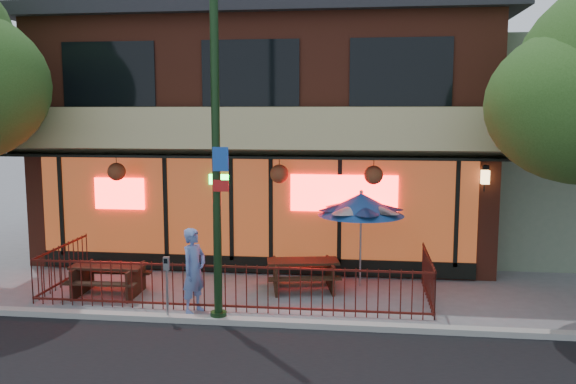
{
  "coord_description": "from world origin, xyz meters",
  "views": [
    {
      "loc": [
        2.77,
        -11.62,
        4.09
      ],
      "look_at": [
        1.07,
        2.0,
        2.26
      ],
      "focal_mm": 38.0,
      "sensor_mm": 36.0,
      "label": 1
    }
  ],
  "objects_px": {
    "pedestrian": "(194,271)",
    "patio_umbrella": "(361,204)",
    "picnic_table_right": "(303,270)",
    "parking_meter_near": "(167,278)",
    "picnic_table_left": "(109,275)",
    "street_light": "(216,161)"
  },
  "relations": [
    {
      "from": "pedestrian",
      "to": "patio_umbrella",
      "type": "bearing_deg",
      "value": -32.33
    },
    {
      "from": "street_light",
      "to": "parking_meter_near",
      "type": "height_order",
      "value": "street_light"
    },
    {
      "from": "picnic_table_left",
      "to": "parking_meter_near",
      "type": "xyz_separation_m",
      "value": [
        1.84,
        -1.49,
        0.42
      ]
    },
    {
      "from": "picnic_table_left",
      "to": "picnic_table_right",
      "type": "bearing_deg",
      "value": 12.31
    },
    {
      "from": "picnic_table_right",
      "to": "patio_umbrella",
      "type": "xyz_separation_m",
      "value": [
        1.31,
        0.46,
        1.49
      ]
    },
    {
      "from": "street_light",
      "to": "patio_umbrella",
      "type": "height_order",
      "value": "street_light"
    },
    {
      "from": "picnic_table_left",
      "to": "parking_meter_near",
      "type": "bearing_deg",
      "value": -38.88
    },
    {
      "from": "pedestrian",
      "to": "picnic_table_right",
      "type": "bearing_deg",
      "value": -24.82
    },
    {
      "from": "picnic_table_left",
      "to": "parking_meter_near",
      "type": "relative_size",
      "value": 1.26
    },
    {
      "from": "picnic_table_left",
      "to": "parking_meter_near",
      "type": "distance_m",
      "value": 2.41
    },
    {
      "from": "pedestrian",
      "to": "parking_meter_near",
      "type": "relative_size",
      "value": 1.35
    },
    {
      "from": "picnic_table_left",
      "to": "pedestrian",
      "type": "relative_size",
      "value": 0.93
    },
    {
      "from": "patio_umbrella",
      "to": "pedestrian",
      "type": "height_order",
      "value": "patio_umbrella"
    },
    {
      "from": "picnic_table_right",
      "to": "street_light",
      "type": "bearing_deg",
      "value": -121.2
    },
    {
      "from": "parking_meter_near",
      "to": "pedestrian",
      "type": "bearing_deg",
      "value": 56.78
    },
    {
      "from": "street_light",
      "to": "picnic_table_right",
      "type": "bearing_deg",
      "value": 58.8
    },
    {
      "from": "picnic_table_left",
      "to": "patio_umbrella",
      "type": "height_order",
      "value": "patio_umbrella"
    },
    {
      "from": "pedestrian",
      "to": "parking_meter_near",
      "type": "xyz_separation_m",
      "value": [
        -0.38,
        -0.58,
        0.0
      ]
    },
    {
      "from": "street_light",
      "to": "pedestrian",
      "type": "xyz_separation_m",
      "value": [
        -0.62,
        0.5,
        -2.28
      ]
    },
    {
      "from": "picnic_table_right",
      "to": "picnic_table_left",
      "type": "bearing_deg",
      "value": -167.69
    },
    {
      "from": "street_light",
      "to": "picnic_table_left",
      "type": "distance_m",
      "value": 4.17
    },
    {
      "from": "pedestrian",
      "to": "parking_meter_near",
      "type": "height_order",
      "value": "pedestrian"
    }
  ]
}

